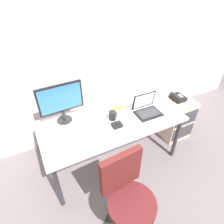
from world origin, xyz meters
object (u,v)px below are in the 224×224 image
at_px(monitor_main, 61,101).
at_px(office_chair, 128,202).
at_px(file_cabinet, 172,116).
at_px(banana, 118,108).
at_px(paper_notepad, 91,120).
at_px(cell_phone, 141,102).
at_px(desk_phone, 178,98).
at_px(coffee_mug, 113,115).
at_px(trackball_mouse, 117,125).
at_px(laptop, 147,109).
at_px(keyboard, 79,142).

bearing_deg(monitor_main, office_chair, -76.73).
height_order(file_cabinet, banana, banana).
xyz_separation_m(paper_notepad, cell_phone, (0.74, 0.05, -0.00)).
distance_m(file_cabinet, desk_phone, 0.35).
bearing_deg(paper_notepad, coffee_mug, -21.78).
distance_m(desk_phone, banana, 0.93).
distance_m(file_cabinet, office_chair, 1.64).
bearing_deg(trackball_mouse, laptop, 9.03).
bearing_deg(desk_phone, coffee_mug, -177.07).
xyz_separation_m(office_chair, laptop, (0.71, 0.78, 0.33)).
relative_size(paper_notepad, cell_phone, 1.46).
bearing_deg(file_cabinet, trackball_mouse, -169.09).
distance_m(laptop, banana, 0.37).
height_order(trackball_mouse, banana, trackball_mouse).
distance_m(file_cabinet, monitor_main, 1.75).
bearing_deg(laptop, paper_notepad, 166.48).
bearing_deg(trackball_mouse, monitor_main, 143.36).
bearing_deg(paper_notepad, cell_phone, 3.62).
distance_m(coffee_mug, banana, 0.22).
bearing_deg(cell_phone, keyboard, 158.98).
relative_size(desk_phone, keyboard, 0.48).
xyz_separation_m(file_cabinet, monitor_main, (-1.60, 0.16, 0.67)).
bearing_deg(file_cabinet, keyboard, -170.56).
height_order(desk_phone, banana, banana).
bearing_deg(coffee_mug, trackball_mouse, -97.81).
distance_m(desk_phone, office_chair, 1.63).
distance_m(desk_phone, laptop, 0.65).
xyz_separation_m(desk_phone, office_chair, (-1.34, -0.90, -0.24)).
bearing_deg(banana, cell_phone, -1.97).
height_order(office_chair, coffee_mug, office_chair).
relative_size(file_cabinet, trackball_mouse, 5.76).
distance_m(keyboard, laptop, 0.93).
distance_m(desk_phone, cell_phone, 0.58).
bearing_deg(keyboard, coffee_mug, 21.37).
bearing_deg(trackball_mouse, desk_phone, 10.16).
bearing_deg(desk_phone, laptop, -169.03).
distance_m(trackball_mouse, coffee_mug, 0.15).
bearing_deg(cell_phone, office_chair, -167.66).
height_order(paper_notepad, banana, banana).
height_order(cell_phone, banana, banana).
bearing_deg(laptop, cell_phone, 72.22).
xyz_separation_m(desk_phone, laptop, (-0.63, -0.12, 0.09)).
height_order(file_cabinet, desk_phone, desk_phone).
relative_size(laptop, paper_notepad, 1.52).
height_order(monitor_main, cell_phone, monitor_main).
bearing_deg(monitor_main, trackball_mouse, -36.64).
relative_size(file_cabinet, desk_phone, 3.17).
xyz_separation_m(monitor_main, keyboard, (0.04, -0.42, -0.27)).
relative_size(office_chair, banana, 4.98).
bearing_deg(desk_phone, paper_notepad, 178.26).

